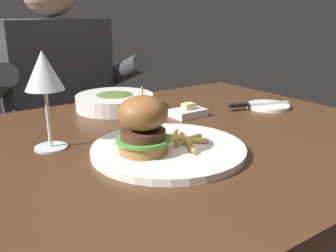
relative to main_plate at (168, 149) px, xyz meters
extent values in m
cube|color=#472B19|center=(0.03, 0.08, -0.03)|extent=(1.13, 0.84, 0.04)
cylinder|color=#472B19|center=(0.54, 0.44, -0.40)|extent=(0.06, 0.06, 0.70)
cylinder|color=white|center=(0.00, 0.00, 0.00)|extent=(0.31, 0.31, 0.01)
cylinder|color=#9E6B38|center=(-0.06, 0.00, 0.02)|extent=(0.09, 0.09, 0.02)
cylinder|color=#4C9338|center=(-0.06, 0.00, 0.03)|extent=(0.10, 0.10, 0.01)
cylinder|color=#4C2D1E|center=(-0.06, 0.00, 0.04)|extent=(0.08, 0.08, 0.02)
ellipsoid|color=brown|center=(-0.06, 0.00, 0.08)|extent=(0.09, 0.09, 0.06)
cylinder|color=#CCB78C|center=(-0.06, 0.00, 0.11)|extent=(0.00, 0.00, 0.05)
cylinder|color=#E0B251|center=(0.04, -0.01, 0.01)|extent=(0.05, 0.02, 0.01)
cylinder|color=#E0B251|center=(0.02, -0.04, 0.01)|extent=(0.03, 0.07, 0.01)
cylinder|color=#EABC5B|center=(0.05, -0.01, 0.01)|extent=(0.06, 0.05, 0.01)
cylinder|color=#E0B251|center=(0.03, 0.03, 0.01)|extent=(0.04, 0.07, 0.01)
cylinder|color=#EABC5B|center=(0.03, -0.01, 0.02)|extent=(0.03, 0.07, 0.01)
cylinder|color=#E0B251|center=(0.03, 0.01, 0.02)|extent=(0.04, 0.06, 0.01)
cylinder|color=#E0B251|center=(0.05, -0.01, 0.01)|extent=(0.05, 0.01, 0.01)
cylinder|color=#EABC5B|center=(0.00, -0.01, 0.02)|extent=(0.05, 0.01, 0.01)
cylinder|color=silver|center=(-0.18, 0.16, -0.01)|extent=(0.07, 0.07, 0.00)
cylinder|color=silver|center=(-0.18, 0.16, 0.06)|extent=(0.01, 0.01, 0.12)
cone|color=silver|center=(-0.18, 0.16, 0.15)|extent=(0.08, 0.08, 0.08)
cylinder|color=white|center=(0.44, 0.12, 0.00)|extent=(0.12, 0.12, 0.01)
cube|color=silver|center=(0.44, 0.12, 0.01)|extent=(0.13, 0.05, 0.00)
cube|color=black|center=(0.35, 0.15, 0.01)|extent=(0.06, 0.03, 0.01)
cube|color=white|center=(0.19, 0.18, 0.00)|extent=(0.09, 0.06, 0.02)
cube|color=#F4E58C|center=(0.19, 0.18, 0.02)|extent=(0.03, 0.02, 0.02)
cylinder|color=white|center=(0.07, 0.37, 0.01)|extent=(0.22, 0.22, 0.04)
ellipsoid|color=#4C662D|center=(0.07, 0.37, 0.03)|extent=(0.12, 0.12, 0.02)
cube|color=#282833|center=(0.05, 0.78, -0.52)|extent=(0.30, 0.22, 0.46)
cube|color=#333338|center=(0.05, 0.78, -0.03)|extent=(0.36, 0.20, 0.52)
cylinder|color=#333338|center=(0.27, 0.70, 0.03)|extent=(0.07, 0.34, 0.18)
camera|label=1|loc=(-0.40, -0.57, 0.27)|focal=40.00mm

